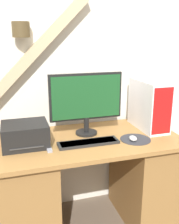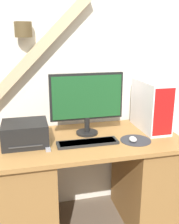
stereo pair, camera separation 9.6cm
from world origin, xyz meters
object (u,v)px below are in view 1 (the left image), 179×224
monitor (86,99)px  printer (25,135)px  keyboard (88,143)px  mouse (133,138)px  remote_control (48,147)px  computer_tower (149,105)px

monitor → printer: monitor is taller
keyboard → mouse: bearing=-7.8°
keyboard → remote_control: keyboard is taller
monitor → remote_control: size_ratio=3.72×
remote_control → printer: bearing=145.5°
monitor → keyboard: bearing=-100.6°
computer_tower → remote_control: bearing=-168.5°
monitor → keyboard: 0.33m
mouse → remote_control: 0.60m
keyboard → mouse: size_ratio=6.00×
keyboard → remote_control: bearing=178.4°
computer_tower → printer: size_ratio=1.31×
keyboard → printer: printer is taller
printer → remote_control: size_ratio=2.07×
computer_tower → printer: 0.99m
printer → monitor: bearing=11.7°
mouse → printer: size_ratio=0.23×
monitor → computer_tower: (0.52, -0.02, -0.08)m
printer → mouse: bearing=-11.3°
monitor → computer_tower: size_ratio=1.38×
keyboard → computer_tower: bearing=17.7°
keyboard → remote_control: (-0.28, 0.01, -0.00)m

